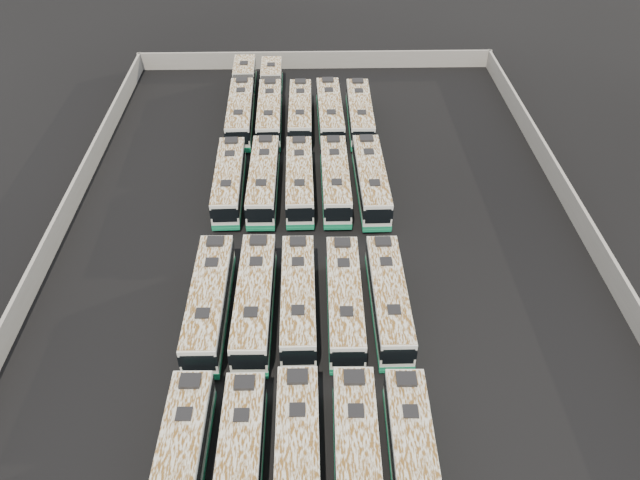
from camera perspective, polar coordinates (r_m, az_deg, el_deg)
The scene contains 22 objects.
ground at distance 52.35m, azimuth 0.21°, elevation -0.68°, with size 140.00×140.00×0.00m, color black.
perimeter_wall at distance 51.65m, azimuth 0.21°, elevation 0.26°, with size 45.20×73.20×2.20m.
bus_front_far_left at distance 37.83m, azimuth -12.68°, elevation -19.66°, with size 2.65×11.70×3.29m.
bus_front_left at distance 37.33m, azimuth -7.36°, elevation -19.96°, with size 2.49×11.46×3.22m.
bus_front_center at distance 37.12m, azimuth -2.06°, elevation -19.80°, with size 2.52×11.86×3.34m.
bus_front_right at distance 37.12m, azimuth 3.42°, elevation -19.88°, with size 2.74×11.93×3.35m.
bus_front_far_right at distance 37.53m, azimuth 8.53°, elevation -19.60°, with size 2.69×11.56×3.24m.
bus_midfront_far_left at distance 45.83m, azimuth -10.07°, elevation -5.54°, with size 2.58×11.98×3.37m.
bus_midfront_left at distance 45.45m, azimuth -5.97°, elevation -5.50°, with size 2.68×12.01×3.38m.
bus_midfront_center at distance 45.42m, azimuth -2.00°, elevation -5.41°, with size 2.51×11.56×3.25m.
bus_midfront_right at distance 45.35m, azimuth 2.25°, elevation -5.51°, with size 2.56×11.55×3.25m.
bus_midfront_far_right at distance 45.72m, azimuth 6.29°, elevation -5.34°, with size 2.46×11.46×3.23m.
bus_midback_far_left at distance 58.05m, azimuth -8.30°, elevation 5.38°, with size 2.69×11.54×3.24m.
bus_midback_left at distance 57.71m, azimuth -5.18°, elevation 5.48°, with size 2.57×11.78×3.31m.
bus_midback_center at distance 57.56m, azimuth -1.88°, elevation 5.50°, with size 2.56×11.55×3.25m.
bus_midback_right at distance 57.59m, azimuth 1.40°, elevation 5.55°, with size 2.49×11.63×3.27m.
bus_midback_far_right at distance 57.60m, azimuth 4.67°, elevation 5.48°, with size 2.71×11.99×3.37m.
bus_back_far_left at distance 72.05m, azimuth -7.14°, elevation 12.62°, with size 3.02×18.65×3.37m.
bus_back_left at distance 71.64m, azimuth -4.57°, elevation 12.61°, with size 2.75×18.19×3.29m.
bus_back_center at distance 68.89m, azimuth -1.81°, elevation 11.54°, with size 2.49×11.44×3.22m.
bus_back_right at distance 68.71m, azimuth 0.91°, elevation 11.55°, with size 2.73×11.99×3.37m.
bus_back_far_right at distance 68.88m, azimuth 3.66°, elevation 11.50°, with size 2.60×11.68×3.28m.
Camera 1 is at (-1.07, -40.23, 33.47)m, focal length 35.00 mm.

